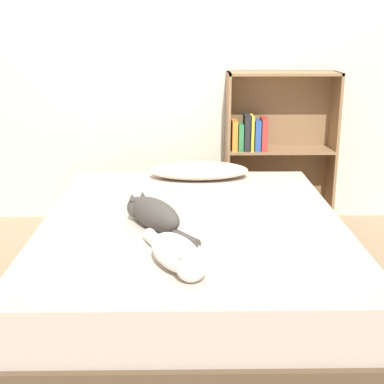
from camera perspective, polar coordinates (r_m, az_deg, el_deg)
The scene contains 7 objects.
ground_plane at distance 2.96m, azimuth 0.04°, elevation -11.52°, with size 8.00×8.00×0.00m, color #997F60.
wall_back at distance 4.02m, azimuth -0.27°, elevation 14.65°, with size 8.00×0.06×2.50m.
bed at distance 2.86m, azimuth 0.04°, elevation -7.41°, with size 1.58×1.96×0.47m.
pillow at distance 3.51m, azimuth 0.74°, elevation 2.32°, with size 0.65×0.32×0.10m.
cat_light at distance 2.19m, azimuth -1.59°, elevation -6.64°, with size 0.31×0.49×0.15m.
cat_dark at distance 2.62m, azimuth -4.16°, elevation -2.33°, with size 0.38×0.46×0.15m.
bookshelf at distance 4.02m, azimuth 8.77°, elevation 4.85°, with size 0.80×0.26×1.12m.
Camera 1 is at (-0.04, -2.60, 1.41)m, focal length 50.00 mm.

